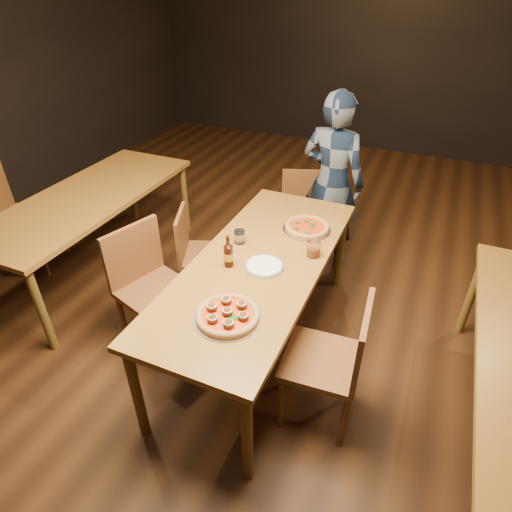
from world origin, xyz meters
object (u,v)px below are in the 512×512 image
at_px(chair_main_sw, 206,254).
at_px(chair_nbr_left, 23,216).
at_px(table_left, 88,203).
at_px(pizza_meatball, 228,315).
at_px(table_main, 259,270).
at_px(beer_bottle, 229,255).
at_px(chair_end, 304,220).
at_px(pizza_margherita, 307,227).
at_px(water_glass, 240,237).
at_px(amber_glass, 313,249).
at_px(diner, 332,183).
at_px(chair_main_nw, 156,291).
at_px(chair_main_e, 322,360).
at_px(plate_stack, 264,266).

relative_size(chair_main_sw, chair_nbr_left, 0.84).
distance_m(table_left, pizza_meatball, 1.96).
distance_m(table_left, chair_main_sw, 1.12).
xyz_separation_m(table_main, beer_bottle, (-0.16, -0.12, 0.15)).
bearing_deg(table_left, chair_nbr_left, -166.13).
height_order(chair_end, pizza_margherita, chair_end).
bearing_deg(pizza_margherita, pizza_meatball, -95.44).
distance_m(chair_main_sw, water_glass, 0.60).
relative_size(amber_glass, diner, 0.07).
relative_size(table_main, pizza_margherita, 5.81).
bearing_deg(chair_main_nw, water_glass, -30.41).
bearing_deg(chair_main_e, pizza_margherita, -160.05).
height_order(chair_main_sw, diner, diner).
height_order(table_left, plate_stack, plate_stack).
relative_size(table_left, beer_bottle, 9.27).
xyz_separation_m(chair_main_e, chair_end, (-0.62, 1.55, -0.02)).
bearing_deg(diner, chair_main_nw, 71.56).
relative_size(table_main, diner, 1.28).
bearing_deg(plate_stack, chair_main_e, -33.09).
height_order(pizza_meatball, plate_stack, pizza_meatball).
bearing_deg(table_left, table_main, -10.01).
distance_m(chair_main_sw, plate_stack, 0.87).
bearing_deg(chair_main_sw, beer_bottle, -158.79).
bearing_deg(table_left, plate_stack, -11.49).
distance_m(plate_stack, water_glass, 0.34).
height_order(chair_main_sw, pizza_margherita, chair_main_sw).
relative_size(beer_bottle, amber_glass, 1.97).
xyz_separation_m(table_main, chair_nbr_left, (-2.35, 0.14, -0.19)).
bearing_deg(beer_bottle, chair_main_e, -20.03).
xyz_separation_m(table_main, chair_end, (-0.07, 1.17, -0.24)).
bearing_deg(pizza_margherita, plate_stack, -100.30).
bearing_deg(chair_end, chair_main_sw, -144.53).
bearing_deg(chair_main_sw, chair_main_e, -144.76).
height_order(chair_end, plate_stack, chair_end).
bearing_deg(beer_bottle, amber_glass, 35.28).
bearing_deg(chair_main_sw, chair_nbr_left, 74.87).
relative_size(table_left, pizza_meatball, 5.43).
bearing_deg(diner, amber_glass, 107.46).
height_order(chair_main_e, chair_nbr_left, chair_nbr_left).
bearing_deg(table_main, pizza_meatball, -84.09).
xyz_separation_m(pizza_margherita, plate_stack, (-0.10, -0.56, -0.01)).
height_order(table_left, water_glass, water_glass).
xyz_separation_m(table_left, pizza_meatball, (1.76, -0.87, 0.10)).
xyz_separation_m(chair_end, chair_nbr_left, (-2.28, -1.03, 0.05)).
bearing_deg(chair_main_e, table_main, -128.75).
relative_size(beer_bottle, diner, 0.14).
bearing_deg(chair_main_sw, diner, -60.73).
bearing_deg(chair_end, chair_nbr_left, -175.83).
distance_m(beer_bottle, amber_glass, 0.56).
xyz_separation_m(chair_main_sw, diner, (0.74, 0.94, 0.37)).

